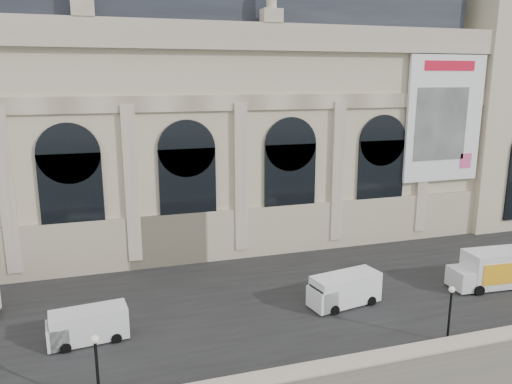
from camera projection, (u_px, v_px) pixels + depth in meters
The scene contains 10 objects.
quay at pixel (205, 246), 61.31m from camera, with size 160.00×70.00×6.00m, color gray.
street at pixel (255, 291), 41.09m from camera, with size 160.00×24.00×0.06m, color #2D2D2D.
parapet at pixel (324, 375), 28.49m from camera, with size 160.00×1.40×1.21m.
museum at pixel (153, 112), 51.98m from camera, with size 69.00×18.70×29.10m.
clock_pavilion at pixel (490, 76), 60.01m from camera, with size 13.00×14.72×36.70m.
van_b at pixel (84, 326), 32.97m from camera, with size 5.30×2.53×2.28m.
van_c at pixel (342, 290), 38.26m from camera, with size 5.92×3.07×2.51m.
box_truck at pixel (498, 269), 41.74m from camera, with size 8.06×3.27×3.19m.
lamp_left at pixel (97, 373), 26.09m from camera, with size 0.44×0.44×4.31m.
lamp_right at pixel (449, 315), 32.71m from camera, with size 0.41×0.41×4.02m.
Camera 1 is at (-11.29, -22.51, 23.22)m, focal length 35.00 mm.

